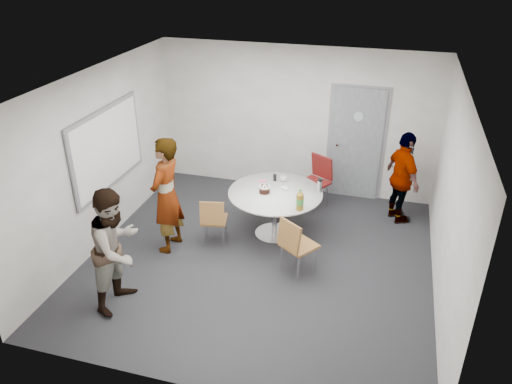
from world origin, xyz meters
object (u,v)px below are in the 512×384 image
(whiteboard, at_px, (108,148))
(chair_near_right, at_px, (295,242))
(door, at_px, (356,144))
(person_right, at_px, (402,178))
(chair_near_left, at_px, (213,218))
(person_main, at_px, (166,195))
(chair_far, at_px, (317,177))
(person_left, at_px, (117,248))
(table, at_px, (277,198))

(whiteboard, relative_size, chair_near_right, 2.12)
(door, distance_m, person_right, 1.13)
(chair_near_left, distance_m, person_main, 0.79)
(chair_near_right, bearing_deg, person_main, -149.70)
(person_main, bearing_deg, door, 138.84)
(chair_near_right, height_order, chair_far, chair_far)
(chair_near_right, xyz_separation_m, person_main, (-1.99, 0.17, 0.36))
(chair_near_left, height_order, person_left, person_left)
(person_left, height_order, person_right, person_left)
(door, bearing_deg, chair_near_right, -101.03)
(door, relative_size, chair_near_right, 2.36)
(person_right, bearing_deg, chair_near_right, 115.97)
(chair_near_left, height_order, chair_far, chair_far)
(chair_far, xyz_separation_m, person_right, (1.42, -0.11, 0.21))
(person_main, bearing_deg, chair_near_right, 88.72)
(person_main, bearing_deg, person_left, 1.12)
(whiteboard, relative_size, chair_far, 1.99)
(door, height_order, chair_near_right, door)
(chair_near_left, xyz_separation_m, person_main, (-0.63, -0.23, 0.42))
(whiteboard, height_order, chair_near_left, whiteboard)
(whiteboard, xyz_separation_m, chair_near_left, (1.68, -0.01, -0.96))
(door, xyz_separation_m, whiteboard, (-3.56, -2.28, 0.42))
(person_main, bearing_deg, chair_near_left, 113.94)
(whiteboard, bearing_deg, person_main, -13.29)
(chair_near_right, xyz_separation_m, person_right, (1.38, 2.00, 0.24))
(chair_far, relative_size, person_left, 0.57)
(person_left, bearing_deg, whiteboard, 38.45)
(chair_near_right, relative_size, chair_far, 0.94)
(chair_far, relative_size, person_right, 0.60)
(person_left, relative_size, person_right, 1.05)
(table, bearing_deg, person_main, -152.21)
(person_right, bearing_deg, person_main, 88.96)
(door, bearing_deg, person_left, -123.58)
(chair_near_left, height_order, person_main, person_main)
(door, xyz_separation_m, chair_near_right, (-0.53, -2.70, -0.48))
(table, bearing_deg, door, 59.57)
(whiteboard, xyz_separation_m, table, (2.54, 0.54, -0.78))
(table, xyz_separation_m, person_main, (-1.50, -0.79, 0.24))
(person_left, bearing_deg, chair_far, -24.39)
(chair_far, xyz_separation_m, person_left, (-2.01, -3.29, 0.25))
(chair_near_left, distance_m, chair_far, 2.15)
(door, xyz_separation_m, person_main, (-2.52, -2.53, -0.12))
(table, xyz_separation_m, person_right, (1.87, 1.03, 0.12))
(whiteboard, distance_m, chair_far, 3.54)
(whiteboard, bearing_deg, chair_near_left, -0.43)
(door, distance_m, chair_near_left, 3.02)
(chair_near_left, bearing_deg, chair_far, 40.20)
(whiteboard, bearing_deg, person_right, 19.66)
(chair_near_left, bearing_deg, person_main, -171.81)
(table, relative_size, chair_far, 1.55)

